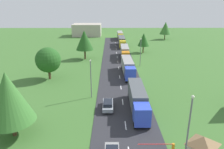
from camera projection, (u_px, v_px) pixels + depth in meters
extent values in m
cube|color=#2B2B30|center=(121.00, 90.00, 45.47)|extent=(10.00, 140.00, 0.06)
cube|color=white|center=(126.00, 125.00, 32.27)|extent=(0.16, 2.40, 0.01)
cube|color=white|center=(123.00, 102.00, 39.82)|extent=(0.16, 2.40, 0.01)
cube|color=white|center=(121.00, 87.00, 46.64)|extent=(0.16, 2.40, 0.01)
cube|color=white|center=(120.00, 77.00, 53.06)|extent=(0.16, 2.40, 0.01)
cube|color=white|center=(119.00, 68.00, 60.34)|extent=(0.16, 2.40, 0.01)
cube|color=white|center=(118.00, 62.00, 66.31)|extent=(0.16, 2.40, 0.01)
cube|color=white|center=(117.00, 57.00, 72.32)|extent=(0.16, 2.40, 0.01)
cube|color=white|center=(117.00, 53.00, 78.19)|extent=(0.16, 2.40, 0.01)
cube|color=white|center=(116.00, 49.00, 84.53)|extent=(0.16, 2.40, 0.01)
cube|color=white|center=(116.00, 46.00, 90.56)|extent=(0.16, 2.40, 0.01)
cube|color=white|center=(115.00, 43.00, 97.57)|extent=(0.16, 2.40, 0.01)
cube|color=blue|center=(142.00, 114.00, 31.58)|extent=(2.45, 2.77, 2.85)
cube|color=black|center=(143.00, 116.00, 30.16)|extent=(2.10, 0.10, 1.25)
cube|color=#4C5156|center=(137.00, 95.00, 37.51)|extent=(2.52, 9.33, 2.97)
cube|color=black|center=(137.00, 103.00, 38.05)|extent=(0.92, 8.86, 0.24)
cylinder|color=black|center=(149.00, 125.00, 31.39)|extent=(0.35, 1.00, 1.00)
cylinder|color=black|center=(135.00, 125.00, 31.38)|extent=(0.35, 1.00, 1.00)
cylinder|color=black|center=(140.00, 97.00, 40.74)|extent=(0.35, 1.00, 1.00)
cylinder|color=black|center=(129.00, 97.00, 40.73)|extent=(0.35, 1.00, 1.00)
cylinder|color=black|center=(140.00, 95.00, 41.80)|extent=(0.35, 1.00, 1.00)
cylinder|color=black|center=(129.00, 95.00, 41.79)|extent=(0.35, 1.00, 1.00)
cube|color=blue|center=(130.00, 74.00, 49.59)|extent=(2.52, 2.74, 2.89)
cube|color=black|center=(131.00, 73.00, 48.22)|extent=(2.10, 0.16, 1.27)
cube|color=gray|center=(127.00, 64.00, 55.73)|extent=(2.79, 9.91, 2.91)
cube|color=black|center=(127.00, 70.00, 56.27)|extent=(1.17, 9.37, 0.24)
cylinder|color=black|center=(135.00, 80.00, 49.46)|extent=(0.38, 1.01, 1.00)
cylinder|color=black|center=(126.00, 80.00, 49.39)|extent=(0.38, 1.01, 1.00)
cylinder|color=black|center=(130.00, 67.00, 59.13)|extent=(0.38, 1.01, 1.00)
cylinder|color=black|center=(122.00, 68.00, 59.05)|extent=(0.38, 1.01, 1.00)
cylinder|color=black|center=(129.00, 66.00, 60.24)|extent=(0.38, 1.01, 1.00)
cylinder|color=black|center=(122.00, 66.00, 60.17)|extent=(0.38, 1.01, 1.00)
cube|color=orange|center=(126.00, 56.00, 66.41)|extent=(2.47, 2.29, 2.63)
cube|color=black|center=(126.00, 55.00, 65.25)|extent=(2.10, 0.13, 1.16)
cube|color=gray|center=(125.00, 50.00, 72.17)|extent=(2.64, 9.53, 2.86)
cube|color=black|center=(125.00, 55.00, 72.70)|extent=(1.03, 9.04, 0.24)
cylinder|color=black|center=(129.00, 60.00, 66.30)|extent=(0.36, 1.00, 1.00)
cylinder|color=black|center=(122.00, 60.00, 66.31)|extent=(0.36, 1.00, 1.00)
cylinder|color=black|center=(127.00, 53.00, 75.42)|extent=(0.36, 1.00, 1.00)
cylinder|color=black|center=(121.00, 53.00, 75.43)|extent=(0.36, 1.00, 1.00)
cylinder|color=black|center=(127.00, 53.00, 76.49)|extent=(0.36, 1.00, 1.00)
cylinder|color=black|center=(121.00, 53.00, 76.51)|extent=(0.36, 1.00, 1.00)
cube|color=yellow|center=(123.00, 44.00, 84.47)|extent=(2.45, 2.80, 2.75)
cube|color=black|center=(123.00, 44.00, 83.04)|extent=(2.10, 0.11, 1.21)
cube|color=#4C5156|center=(122.00, 40.00, 91.04)|extent=(2.53, 10.66, 2.93)
cube|color=black|center=(122.00, 44.00, 91.58)|extent=(0.93, 10.12, 0.24)
cylinder|color=black|center=(125.00, 48.00, 84.27)|extent=(0.35, 1.00, 1.00)
cylinder|color=black|center=(120.00, 48.00, 84.25)|extent=(0.35, 1.00, 1.00)
cylinder|color=black|center=(124.00, 43.00, 94.64)|extent=(0.35, 1.00, 1.00)
cylinder|color=black|center=(119.00, 43.00, 94.62)|extent=(0.35, 1.00, 1.00)
cylinder|color=black|center=(123.00, 42.00, 95.85)|extent=(0.35, 1.00, 1.00)
cylinder|color=black|center=(119.00, 42.00, 95.83)|extent=(0.35, 1.00, 1.00)
cube|color=yellow|center=(121.00, 37.00, 101.88)|extent=(2.45, 2.27, 2.80)
cube|color=black|center=(121.00, 36.00, 100.70)|extent=(2.10, 0.11, 1.23)
cube|color=gray|center=(120.00, 34.00, 107.81)|extent=(2.54, 9.77, 2.75)
cube|color=black|center=(120.00, 38.00, 108.32)|extent=(0.93, 9.28, 0.24)
cylinder|color=black|center=(123.00, 40.00, 101.81)|extent=(0.35, 1.00, 1.00)
cylinder|color=black|center=(118.00, 40.00, 101.78)|extent=(0.35, 1.00, 1.00)
cylinder|color=black|center=(122.00, 37.00, 111.13)|extent=(0.35, 1.00, 1.00)
cylinder|color=black|center=(118.00, 37.00, 111.11)|extent=(0.35, 1.00, 1.00)
cylinder|color=black|center=(122.00, 37.00, 112.24)|extent=(0.35, 1.00, 1.00)
cylinder|color=black|center=(118.00, 37.00, 112.22)|extent=(0.35, 1.00, 1.00)
cube|color=#8C939E|center=(108.00, 105.00, 37.14)|extent=(1.81, 4.46, 0.64)
cube|color=black|center=(108.00, 103.00, 36.74)|extent=(1.52, 2.50, 0.55)
cylinder|color=black|center=(104.00, 103.00, 38.67)|extent=(0.22, 0.64, 0.64)
cylinder|color=black|center=(112.00, 103.00, 38.69)|extent=(0.22, 0.64, 0.64)
cylinder|color=black|center=(103.00, 111.00, 35.81)|extent=(0.22, 0.64, 0.64)
cylinder|color=black|center=(113.00, 111.00, 35.82)|extent=(0.22, 0.64, 0.64)
pyramid|color=brown|center=(203.00, 140.00, 23.40)|extent=(3.07, 2.86, 1.00)
cube|color=orange|center=(173.00, 147.00, 26.68)|extent=(0.28, 0.28, 1.05)
cylinder|color=red|center=(156.00, 144.00, 26.51)|extent=(4.50, 0.10, 0.10)
cylinder|color=slate|center=(188.00, 134.00, 22.87)|extent=(0.18, 0.18, 8.65)
sphere|color=silver|center=(193.00, 97.00, 21.43)|extent=(0.36, 0.36, 0.36)
cylinder|color=slate|center=(91.00, 80.00, 40.72)|extent=(0.18, 0.18, 7.37)
sphere|color=silver|center=(90.00, 61.00, 39.49)|extent=(0.36, 0.36, 0.36)
cylinder|color=slate|center=(141.00, 53.00, 61.11)|extent=(0.18, 0.18, 7.88)
sphere|color=silver|center=(141.00, 39.00, 59.80)|extent=(0.36, 0.36, 0.36)
cylinder|color=#513823|center=(85.00, 54.00, 69.71)|extent=(0.55, 0.55, 3.13)
cone|color=#23561E|center=(84.00, 40.00, 68.20)|extent=(5.64, 5.64, 6.20)
cylinder|color=#513823|center=(14.00, 128.00, 29.63)|extent=(0.59, 0.59, 2.35)
cone|color=#38702D|center=(9.00, 97.00, 28.10)|extent=(6.42, 6.42, 7.06)
cylinder|color=#513823|center=(165.00, 37.00, 106.65)|extent=(0.42, 0.42, 2.60)
cone|color=#38702D|center=(165.00, 28.00, 105.25)|extent=(5.49, 5.49, 6.04)
cylinder|color=#513823|center=(143.00, 49.00, 78.59)|extent=(0.42, 0.42, 2.54)
cone|color=#23561E|center=(144.00, 40.00, 77.42)|extent=(4.24, 4.24, 4.67)
cylinder|color=#513823|center=(50.00, 74.00, 51.67)|extent=(0.60, 0.60, 2.49)
sphere|color=#23561E|center=(48.00, 60.00, 50.53)|extent=(6.05, 6.05, 6.05)
cube|color=#B2A899|center=(87.00, 30.00, 117.62)|extent=(15.35, 11.53, 6.48)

